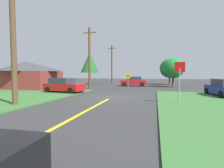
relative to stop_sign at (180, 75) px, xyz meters
The scene contains 13 objects.
ground_plane 6.09m from the stop_sign, 159.08° to the left, with size 120.00×120.00×0.00m, color #343434.
lane_stripe_center 8.26m from the stop_sign, 132.07° to the right, with size 0.20×14.00×0.01m, color yellow.
stop_sign is the anchor object (origin of this frame).
parked_car_near_building 12.32m from the stop_sign, 158.34° to the left, with size 4.54×2.56×1.62m.
car_approaching_junction 17.70m from the stop_sign, 107.19° to the left, with size 4.43×2.46×1.62m.
utility_pole_near 11.26m from the stop_sign, 163.02° to the right, with size 1.80×0.36×7.99m.
utility_pole_mid 14.42m from the stop_sign, 136.64° to the left, with size 1.80×0.34×8.30m.
utility_pole_far 25.16m from the stop_sign, 114.62° to the left, with size 1.78×0.50×8.01m.
direction_sign 11.00m from the stop_sign, 117.40° to the left, with size 0.91×0.08×2.26m.
oak_tree_left 16.08m from the stop_sign, 86.20° to the left, with size 3.25×3.25×4.59m.
pine_tree_center 24.44m from the stop_sign, 125.67° to the left, with size 3.52×3.52×6.22m.
oak_tree_right 22.24m from the stop_sign, 87.44° to the left, with size 3.66×3.66×4.97m.
barn 21.06m from the stop_sign, 156.65° to the left, with size 8.51×6.64×3.83m.
Camera 1 is at (3.74, -14.94, 2.09)m, focal length 28.22 mm.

